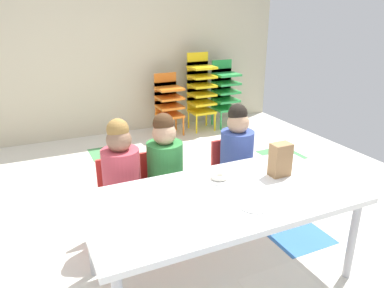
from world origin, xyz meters
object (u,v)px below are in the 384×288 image
seated_child_near_camera (121,170)px  paper_plate_near_edge (219,179)px  craft_table (222,202)px  paper_bag_brown (280,160)px  seated_child_far_right (236,150)px  kid_chair_orange_stack (168,100)px  kid_chair_yellow_stack (201,88)px  kid_chair_green_stack (224,90)px  seated_child_middle_seat (165,163)px  paper_plate_center_table (254,205)px  donut_powdered_on_plate (219,176)px

seated_child_near_camera → paper_plate_near_edge: (0.52, -0.45, 0.02)m
craft_table → paper_bag_brown: size_ratio=7.33×
seated_child_far_right → kid_chair_orange_stack: size_ratio=1.15×
kid_chair_yellow_stack → kid_chair_green_stack: kid_chair_yellow_stack is taller
seated_child_middle_seat → paper_bag_brown: seated_child_middle_seat is taller
kid_chair_orange_stack → kid_chair_yellow_stack: size_ratio=0.77×
kid_chair_orange_stack → seated_child_middle_seat: bearing=-112.1°
kid_chair_yellow_stack → paper_plate_near_edge: (-1.14, -2.58, -0.00)m
kid_chair_yellow_stack → paper_plate_near_edge: 2.82m
craft_table → paper_plate_center_table: (0.10, -0.18, 0.05)m
kid_chair_green_stack → paper_plate_near_edge: (-1.51, -2.58, 0.06)m
seated_child_middle_seat → kid_chair_orange_stack: size_ratio=1.15×
seated_child_near_camera → paper_plate_near_edge: size_ratio=5.10×
craft_table → kid_chair_yellow_stack: kid_chair_yellow_stack is taller
seated_child_far_right → kid_chair_yellow_stack: (0.73, 2.13, 0.02)m
seated_child_middle_seat → paper_bag_brown: size_ratio=4.17×
paper_plate_near_edge → kid_chair_orange_stack: bearing=75.6°
seated_child_far_right → kid_chair_yellow_stack: bearing=71.0°
paper_bag_brown → paper_plate_center_table: size_ratio=1.22×
paper_bag_brown → donut_powdered_on_plate: bearing=165.1°
paper_bag_brown → donut_powdered_on_plate: (-0.39, 0.10, -0.09)m
seated_child_middle_seat → craft_table: bearing=-79.3°
kid_chair_orange_stack → paper_bag_brown: (-0.27, -2.68, 0.23)m
kid_chair_yellow_stack → paper_plate_center_table: size_ratio=5.78×
seated_child_near_camera → kid_chair_green_stack: seated_child_near_camera is taller
kid_chair_green_stack → donut_powdered_on_plate: bearing=-120.3°
seated_child_near_camera → paper_plate_near_edge: 0.69m
kid_chair_yellow_stack → paper_plate_center_table: bearing=-110.7°
paper_bag_brown → donut_powdered_on_plate: paper_bag_brown is taller
kid_chair_yellow_stack → donut_powdered_on_plate: bearing=-113.8°
kid_chair_orange_stack → kid_chair_yellow_stack: kid_chair_yellow_stack is taller
donut_powdered_on_plate → craft_table: bearing=-113.2°
craft_table → paper_plate_near_edge: (0.08, 0.19, 0.05)m
kid_chair_yellow_stack → paper_bag_brown: size_ratio=4.73×
seated_child_middle_seat → paper_plate_center_table: seated_child_middle_seat is taller
kid_chair_orange_stack → paper_plate_center_table: bearing=-102.3°
kid_chair_green_stack → seated_child_far_right: bearing=-117.4°
seated_child_near_camera → kid_chair_orange_stack: seated_child_near_camera is taller
kid_chair_yellow_stack → donut_powdered_on_plate: 2.82m
kid_chair_orange_stack → kid_chair_yellow_stack: bearing=0.1°
seated_child_far_right → donut_powdered_on_plate: size_ratio=8.23×
craft_table → kid_chair_green_stack: 3.19m
seated_child_near_camera → seated_child_middle_seat: (0.32, 0.00, 0.00)m
craft_table → seated_child_near_camera: 0.78m
seated_child_middle_seat → seated_child_far_right: bearing=0.0°
seated_child_middle_seat → kid_chair_green_stack: size_ratio=1.00×
seated_child_middle_seat → seated_child_far_right: 0.60m
craft_table → kid_chair_orange_stack: (0.74, 2.77, -0.07)m
kid_chair_green_stack → paper_plate_center_table: size_ratio=5.11×
donut_powdered_on_plate → seated_child_middle_seat: bearing=114.4°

